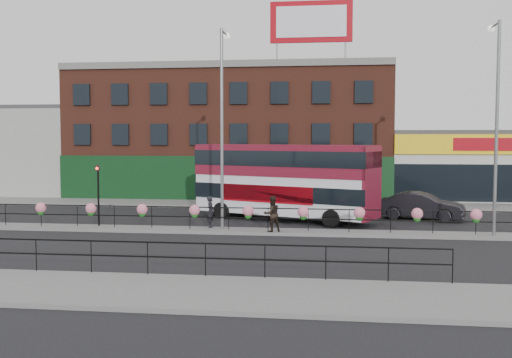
# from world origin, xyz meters

# --- Properties ---
(ground) EXTENTS (120.00, 120.00, 0.00)m
(ground) POSITION_xyz_m (0.00, 0.00, 0.00)
(ground) COLOR black
(ground) RESTS_ON ground
(south_pavement) EXTENTS (60.00, 4.00, 0.15)m
(south_pavement) POSITION_xyz_m (0.00, -12.00, 0.07)
(south_pavement) COLOR slate
(south_pavement) RESTS_ON ground
(north_pavement) EXTENTS (60.00, 4.00, 0.15)m
(north_pavement) POSITION_xyz_m (0.00, 12.00, 0.07)
(north_pavement) COLOR slate
(north_pavement) RESTS_ON ground
(median) EXTENTS (60.00, 1.60, 0.15)m
(median) POSITION_xyz_m (0.00, 0.00, 0.07)
(median) COLOR slate
(median) RESTS_ON ground
(yellow_line_inner) EXTENTS (60.00, 0.10, 0.01)m
(yellow_line_inner) POSITION_xyz_m (0.00, -9.70, 0.01)
(yellow_line_inner) COLOR gold
(yellow_line_inner) RESTS_ON ground
(yellow_line_outer) EXTENTS (60.00, 0.10, 0.01)m
(yellow_line_outer) POSITION_xyz_m (0.00, -9.88, 0.01)
(yellow_line_outer) COLOR gold
(yellow_line_outer) RESTS_ON ground
(brick_building) EXTENTS (25.00, 12.21, 10.30)m
(brick_building) POSITION_xyz_m (-4.00, 19.96, 5.13)
(brick_building) COLOR brown
(brick_building) RESTS_ON ground
(supermarket) EXTENTS (15.00, 12.25, 5.30)m
(supermarket) POSITION_xyz_m (16.00, 19.90, 2.65)
(supermarket) COLOR silver
(supermarket) RESTS_ON ground
(warehouse_west) EXTENTS (15.50, 12.00, 7.30)m
(warehouse_west) POSITION_xyz_m (-24.25, 20.00, 3.65)
(warehouse_west) COLOR #9B9A96
(warehouse_west) RESTS_ON ground
(billboard) EXTENTS (6.00, 0.29, 4.40)m
(billboard) POSITION_xyz_m (2.50, 14.99, 13.18)
(billboard) COLOR #9F0611
(billboard) RESTS_ON brick_building
(median_railing) EXTENTS (30.04, 0.56, 1.23)m
(median_railing) POSITION_xyz_m (-0.00, 0.00, 1.05)
(median_railing) COLOR black
(median_railing) RESTS_ON median
(south_railing) EXTENTS (20.04, 0.05, 1.12)m
(south_railing) POSITION_xyz_m (-2.00, -10.10, 0.96)
(south_railing) COLOR black
(south_railing) RESTS_ON south_pavement
(double_decker_bus) EXTENTS (10.91, 6.57, 4.36)m
(double_decker_bus) POSITION_xyz_m (1.43, 4.71, 2.68)
(double_decker_bus) COLOR silver
(double_decker_bus) RESTS_ON ground
(car) EXTENTS (4.35, 5.77, 1.60)m
(car) POSITION_xyz_m (9.30, 5.98, 0.80)
(car) COLOR black
(car) RESTS_ON ground
(pedestrian_a) EXTENTS (0.64, 0.46, 1.62)m
(pedestrian_a) POSITION_xyz_m (-2.03, 0.52, 0.96)
(pedestrian_a) COLOR black
(pedestrian_a) RESTS_ON median
(pedestrian_b) EXTENTS (1.43, 1.41, 1.76)m
(pedestrian_b) POSITION_xyz_m (1.24, -0.47, 1.03)
(pedestrian_b) COLOR black
(pedestrian_b) RESTS_ON median
(lamp_column_west) EXTENTS (0.36, 1.77, 10.08)m
(lamp_column_west) POSITION_xyz_m (-1.36, 0.42, 6.12)
(lamp_column_west) COLOR slate
(lamp_column_west) RESTS_ON median
(lamp_column_east) EXTENTS (0.36, 1.77, 10.09)m
(lamp_column_east) POSITION_xyz_m (11.77, 0.07, 6.13)
(lamp_column_east) COLOR slate
(lamp_column_east) RESTS_ON median
(traffic_light_median) EXTENTS (0.15, 0.28, 3.65)m
(traffic_light_median) POSITION_xyz_m (-8.00, 0.39, 2.47)
(traffic_light_median) COLOR black
(traffic_light_median) RESTS_ON median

